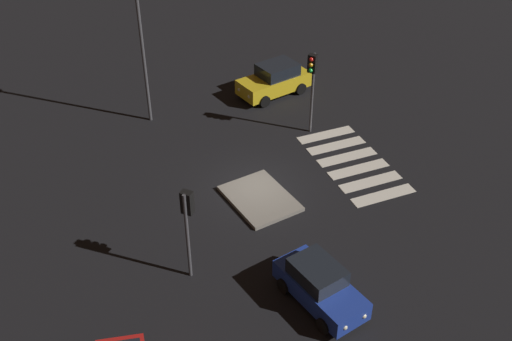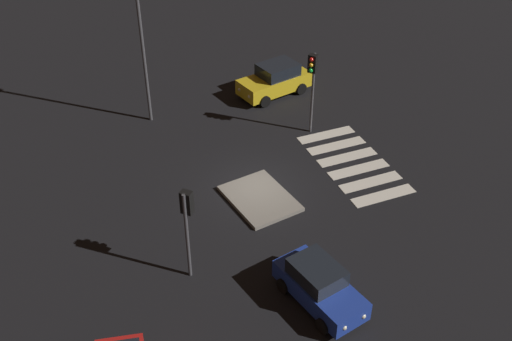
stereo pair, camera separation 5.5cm
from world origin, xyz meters
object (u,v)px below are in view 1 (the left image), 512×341
car_blue (320,285)px  car_yellow (275,80)px  street_lamp (140,24)px  traffic_island (260,198)px  traffic_light_east (312,75)px  traffic_light_west (188,213)px

car_blue → car_yellow: (15.66, -5.13, 0.10)m
car_blue → street_lamp: 16.48m
traffic_island → car_yellow: bearing=-27.7°
car_yellow → street_lamp: size_ratio=0.55×
car_blue → car_yellow: size_ratio=0.89×
car_blue → street_lamp: (15.56, 2.50, 4.81)m
car_blue → traffic_light_east: (10.95, -5.09, 2.64)m
traffic_island → car_blue: bearing=177.0°
street_lamp → traffic_light_west: bearing=173.1°
traffic_light_west → traffic_island: bearing=-5.9°
traffic_island → street_lamp: size_ratio=0.46×
car_blue → traffic_light_west: (3.26, 3.98, 2.25)m
car_yellow → car_blue: bearing=59.1°
traffic_light_east → traffic_island: bearing=5.6°
traffic_light_west → street_lamp: street_lamp is taller
car_yellow → traffic_light_west: (-12.40, 9.12, 2.15)m
traffic_island → traffic_light_west: size_ratio=0.95×
traffic_island → traffic_light_west: 6.20m
traffic_light_east → street_lamp: street_lamp is taller
car_blue → car_yellow: car_yellow is taller
traffic_island → traffic_light_east: size_ratio=0.84×
traffic_island → traffic_light_west: (-3.28, 4.32, 2.99)m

